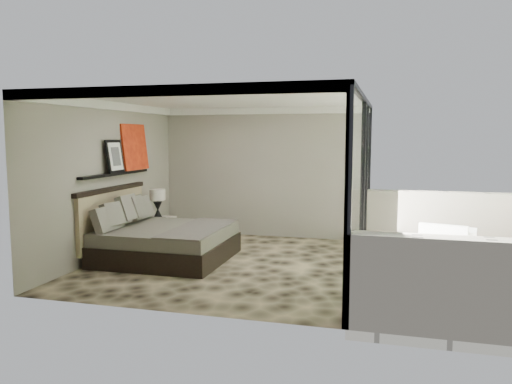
% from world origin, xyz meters
% --- Properties ---
extents(floor, '(5.00, 5.00, 0.00)m').
position_xyz_m(floor, '(0.00, 0.00, 0.00)').
color(floor, black).
rests_on(floor, ground).
extents(ceiling, '(4.50, 5.00, 0.02)m').
position_xyz_m(ceiling, '(0.00, 0.00, 2.79)').
color(ceiling, silver).
rests_on(ceiling, back_wall).
extents(back_wall, '(4.50, 0.02, 2.80)m').
position_xyz_m(back_wall, '(0.00, 2.49, 1.40)').
color(back_wall, gray).
rests_on(back_wall, floor).
extents(left_wall, '(0.02, 5.00, 2.80)m').
position_xyz_m(left_wall, '(-2.24, 0.00, 1.40)').
color(left_wall, gray).
rests_on(left_wall, floor).
extents(glass_wall, '(0.08, 5.00, 2.80)m').
position_xyz_m(glass_wall, '(2.25, 0.00, 1.40)').
color(glass_wall, white).
rests_on(glass_wall, floor).
extents(terrace_slab, '(3.00, 5.00, 0.12)m').
position_xyz_m(terrace_slab, '(3.75, 0.00, -0.06)').
color(terrace_slab, beige).
rests_on(terrace_slab, ground).
extents(picture_ledge, '(0.12, 2.20, 0.05)m').
position_xyz_m(picture_ledge, '(-2.18, 0.10, 1.50)').
color(picture_ledge, black).
rests_on(picture_ledge, left_wall).
extents(bed, '(2.19, 2.12, 1.21)m').
position_xyz_m(bed, '(-1.23, -0.03, 0.36)').
color(bed, black).
rests_on(bed, floor).
extents(nightstand, '(0.70, 0.70, 0.53)m').
position_xyz_m(nightstand, '(-1.90, 1.27, 0.27)').
color(nightstand, black).
rests_on(nightstand, floor).
extents(table_lamp, '(0.32, 0.32, 0.59)m').
position_xyz_m(table_lamp, '(-1.91, 1.22, 0.90)').
color(table_lamp, black).
rests_on(table_lamp, nightstand).
extents(abstract_canvas, '(0.13, 0.90, 0.90)m').
position_xyz_m(abstract_canvas, '(-2.19, 0.86, 1.97)').
color(abstract_canvas, '#9E370D').
rests_on(abstract_canvas, picture_ledge).
extents(framed_print, '(0.11, 0.50, 0.60)m').
position_xyz_m(framed_print, '(-2.14, 0.02, 1.82)').
color(framed_print, black).
rests_on(framed_print, picture_ledge).
extents(ottoman, '(0.62, 0.62, 0.54)m').
position_xyz_m(ottoman, '(3.93, 1.40, 0.27)').
color(ottoman, white).
rests_on(ottoman, terrace_slab).
extents(lounger, '(1.20, 1.80, 0.65)m').
position_xyz_m(lounger, '(3.44, 0.47, 0.20)').
color(lounger, silver).
rests_on(lounger, terrace_slab).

